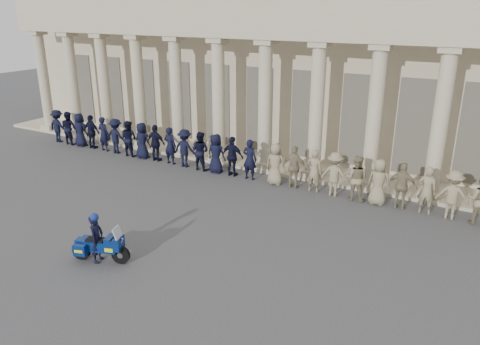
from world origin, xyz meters
The scene contains 5 objects.
ground centered at (0.00, 0.00, 0.00)m, with size 90.00×90.00×0.00m, color #444446.
building centered at (0.00, 14.74, 4.52)m, with size 40.00×12.50×9.00m.
officer_rank centered at (-3.16, 6.51, 0.97)m, with size 23.78×0.73×1.94m.
motorcycle centered at (-1.82, -2.46, 0.54)m, with size 1.90×1.07×1.26m.
rider centered at (-1.92, -2.49, 0.84)m, with size 0.54×0.67×1.68m.
Camera 1 is at (8.53, -11.73, 7.74)m, focal length 35.00 mm.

